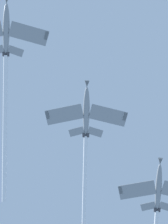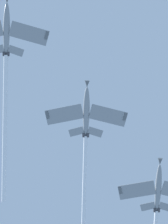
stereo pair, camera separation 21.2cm
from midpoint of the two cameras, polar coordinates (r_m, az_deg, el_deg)
name	(u,v)px [view 1 (the left image)]	position (r m, az deg, el deg)	size (l,w,h in m)	color
jet_second	(6,79)	(119.52, -8.95, 3.82)	(41.37, 30.41, 15.95)	gray
jet_third	(85,166)	(122.52, 0.17, -6.26)	(49.10, 34.10, 18.93)	gray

